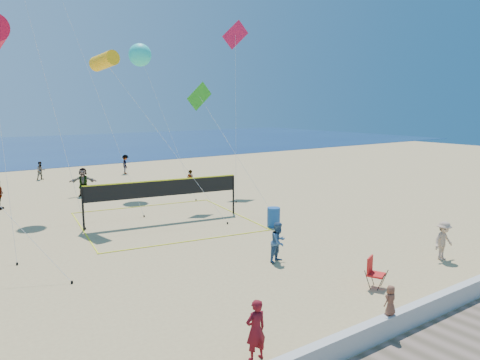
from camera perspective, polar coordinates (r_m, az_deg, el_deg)
ground at (r=15.71m, az=8.89°, el=-14.00°), size 120.00×120.00×0.00m
seawall at (r=13.82m, az=18.04°, el=-16.37°), size 32.00×0.30×0.60m
woman at (r=11.87m, az=1.93°, el=-17.79°), size 0.58×0.39×1.54m
toddler at (r=13.45m, az=17.87°, el=-13.78°), size 0.40×0.26×0.82m
bystander_a at (r=18.64m, az=4.71°, el=-7.53°), size 0.92×0.80×1.61m
bystander_b at (r=20.48m, az=23.56°, el=-6.80°), size 1.04×0.63×1.57m
far_person_1 at (r=33.39m, az=-18.57°, el=-0.23°), size 1.86×1.25×1.93m
far_person_2 at (r=33.44m, az=-6.04°, el=-0.09°), size 0.58×0.68×1.58m
far_person_3 at (r=41.93m, az=-23.12°, el=1.05°), size 0.79×0.65×1.50m
far_person_4 at (r=43.11m, az=-13.79°, el=1.88°), size 0.93×1.24×1.71m
camp_chair at (r=16.76m, az=15.94°, el=-10.56°), size 0.73×0.83×1.17m
trash_barrel at (r=23.90m, az=4.12°, el=-4.54°), size 0.72×0.72×0.98m
volleyball_net at (r=25.01m, az=-9.31°, el=-1.59°), size 9.59×9.47×2.25m
kite_2 at (r=26.02m, az=-16.19°, el=13.75°), size 5.04×5.83×8.90m
kite_4 at (r=28.39m, az=-4.59°, el=9.53°), size 2.35×5.69×7.51m
kite_5 at (r=34.82m, az=-0.57°, el=16.61°), size 4.35×4.93×12.13m
kite_7 at (r=33.95m, az=-12.10°, el=14.67°), size 2.19×6.08×10.29m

